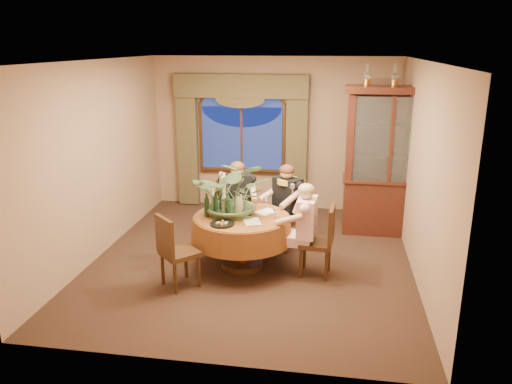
% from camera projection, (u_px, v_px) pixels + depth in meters
% --- Properties ---
extents(floor, '(5.00, 5.00, 0.00)m').
position_uv_depth(floor, '(252.00, 259.00, 7.26)').
color(floor, black).
rests_on(floor, ground).
extents(wall_back, '(4.50, 0.00, 4.50)m').
position_uv_depth(wall_back, '(274.00, 134.00, 9.22)').
color(wall_back, '#977259').
rests_on(wall_back, ground).
extents(wall_right, '(0.00, 5.00, 5.00)m').
position_uv_depth(wall_right, '(421.00, 172.00, 6.52)').
color(wall_right, '#977259').
rests_on(wall_right, ground).
extents(ceiling, '(5.00, 5.00, 0.00)m').
position_uv_depth(ceiling, '(252.00, 61.00, 6.45)').
color(ceiling, white).
rests_on(ceiling, wall_back).
extents(window, '(1.62, 0.10, 1.32)m').
position_uv_depth(window, '(242.00, 139.00, 9.27)').
color(window, navy).
rests_on(window, wall_back).
extents(arched_transom, '(1.60, 0.06, 0.44)m').
position_uv_depth(arched_transom, '(241.00, 97.00, 9.05)').
color(arched_transom, navy).
rests_on(arched_transom, wall_back).
extents(drapery_left, '(0.38, 0.14, 2.32)m').
position_uv_depth(drapery_left, '(188.00, 144.00, 9.42)').
color(drapery_left, '#473E27').
rests_on(drapery_left, floor).
extents(drapery_right, '(0.38, 0.14, 2.32)m').
position_uv_depth(drapery_right, '(297.00, 148.00, 9.11)').
color(drapery_right, '#473E27').
rests_on(drapery_right, floor).
extents(swag_valance, '(2.45, 0.16, 0.42)m').
position_uv_depth(swag_valance, '(240.00, 86.00, 8.92)').
color(swag_valance, '#473E27').
rests_on(swag_valance, wall_back).
extents(dining_table, '(1.54, 1.54, 0.75)m').
position_uv_depth(dining_table, '(242.00, 241.00, 6.93)').
color(dining_table, maroon).
rests_on(dining_table, floor).
extents(china_cabinet, '(1.47, 0.58, 2.38)m').
position_uv_depth(china_cabinet, '(388.00, 162.00, 7.97)').
color(china_cabinet, '#34100A').
rests_on(china_cabinet, floor).
extents(oil_lamp_left, '(0.11, 0.11, 0.34)m').
position_uv_depth(oil_lamp_left, '(367.00, 75.00, 7.64)').
color(oil_lamp_left, '#A5722D').
rests_on(oil_lamp_left, china_cabinet).
extents(oil_lamp_center, '(0.11, 0.11, 0.34)m').
position_uv_depth(oil_lamp_center, '(395.00, 75.00, 7.58)').
color(oil_lamp_center, '#A5722D').
rests_on(oil_lamp_center, china_cabinet).
extents(oil_lamp_right, '(0.11, 0.11, 0.34)m').
position_uv_depth(oil_lamp_right, '(423.00, 75.00, 7.52)').
color(oil_lamp_right, '#A5722D').
rests_on(oil_lamp_right, china_cabinet).
extents(chair_right, '(0.46, 0.46, 0.96)m').
position_uv_depth(chair_right, '(316.00, 241.00, 6.66)').
color(chair_right, black).
rests_on(chair_right, floor).
extents(chair_back_right, '(0.59, 0.59, 0.96)m').
position_uv_depth(chair_back_right, '(286.00, 218.00, 7.55)').
color(chair_back_right, black).
rests_on(chair_back_right, floor).
extents(chair_back, '(0.54, 0.54, 0.96)m').
position_uv_depth(chair_back, '(232.00, 212.00, 7.79)').
color(chair_back, black).
rests_on(chair_back, floor).
extents(chair_front_left, '(0.59, 0.59, 0.96)m').
position_uv_depth(chair_front_left, '(180.00, 251.00, 6.34)').
color(chair_front_left, black).
rests_on(chair_front_left, floor).
extents(person_pink, '(0.46, 0.49, 1.27)m').
position_uv_depth(person_pink, '(307.00, 229.00, 6.64)').
color(person_pink, beige).
rests_on(person_pink, floor).
extents(person_back, '(0.57, 0.54, 1.32)m').
position_uv_depth(person_back, '(238.00, 203.00, 7.68)').
color(person_back, black).
rests_on(person_back, floor).
extents(person_scarf, '(0.64, 0.63, 1.32)m').
position_uv_depth(person_scarf, '(287.00, 207.00, 7.49)').
color(person_scarf, black).
rests_on(person_scarf, floor).
extents(stoneware_vase, '(0.14, 0.14, 0.25)m').
position_uv_depth(stoneware_vase, '(239.00, 204.00, 6.91)').
color(stoneware_vase, tan).
rests_on(stoneware_vase, dining_table).
extents(centerpiece_plant, '(1.06, 1.18, 0.92)m').
position_uv_depth(centerpiece_plant, '(234.00, 167.00, 6.74)').
color(centerpiece_plant, '#3F5736').
rests_on(centerpiece_plant, dining_table).
extents(olive_bowl, '(0.15, 0.15, 0.05)m').
position_uv_depth(olive_bowl, '(247.00, 216.00, 6.74)').
color(olive_bowl, '#47582D').
rests_on(olive_bowl, dining_table).
extents(cheese_platter, '(0.32, 0.32, 0.02)m').
position_uv_depth(cheese_platter, '(222.00, 224.00, 6.48)').
color(cheese_platter, black).
rests_on(cheese_platter, dining_table).
extents(wine_bottle_0, '(0.07, 0.07, 0.33)m').
position_uv_depth(wine_bottle_0, '(216.00, 204.00, 6.80)').
color(wine_bottle_0, black).
rests_on(wine_bottle_0, dining_table).
extents(wine_bottle_1, '(0.07, 0.07, 0.33)m').
position_uv_depth(wine_bottle_1, '(213.00, 200.00, 6.97)').
color(wine_bottle_1, tan).
rests_on(wine_bottle_1, dining_table).
extents(wine_bottle_2, '(0.07, 0.07, 0.33)m').
position_uv_depth(wine_bottle_2, '(224.00, 203.00, 6.82)').
color(wine_bottle_2, tan).
rests_on(wine_bottle_2, dining_table).
extents(wine_bottle_3, '(0.07, 0.07, 0.33)m').
position_uv_depth(wine_bottle_3, '(207.00, 205.00, 6.75)').
color(wine_bottle_3, black).
rests_on(wine_bottle_3, dining_table).
extents(wine_bottle_4, '(0.07, 0.07, 0.33)m').
position_uv_depth(wine_bottle_4, '(222.00, 200.00, 6.98)').
color(wine_bottle_4, black).
rests_on(wine_bottle_4, dining_table).
extents(wine_bottle_5, '(0.07, 0.07, 0.33)m').
position_uv_depth(wine_bottle_5, '(228.00, 205.00, 6.77)').
color(wine_bottle_5, black).
rests_on(wine_bottle_5, dining_table).
extents(tasting_paper_0, '(0.30, 0.35, 0.00)m').
position_uv_depth(tasting_paper_0, '(252.00, 221.00, 6.59)').
color(tasting_paper_0, white).
rests_on(tasting_paper_0, dining_table).
extents(tasting_paper_1, '(0.34, 0.37, 0.00)m').
position_uv_depth(tasting_paper_1, '(266.00, 212.00, 6.97)').
color(tasting_paper_1, white).
rests_on(tasting_paper_1, dining_table).
extents(wine_glass_person_pink, '(0.07, 0.07, 0.18)m').
position_uv_depth(wine_glass_person_pink, '(275.00, 212.00, 6.68)').
color(wine_glass_person_pink, silver).
rests_on(wine_glass_person_pink, dining_table).
extents(wine_glass_person_back, '(0.07, 0.07, 0.18)m').
position_uv_depth(wine_glass_person_back, '(239.00, 199.00, 7.24)').
color(wine_glass_person_back, silver).
rests_on(wine_glass_person_back, dining_table).
extents(wine_glass_person_scarf, '(0.07, 0.07, 0.18)m').
position_uv_depth(wine_glass_person_scarf, '(265.00, 202.00, 7.11)').
color(wine_glass_person_scarf, silver).
rests_on(wine_glass_person_scarf, dining_table).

